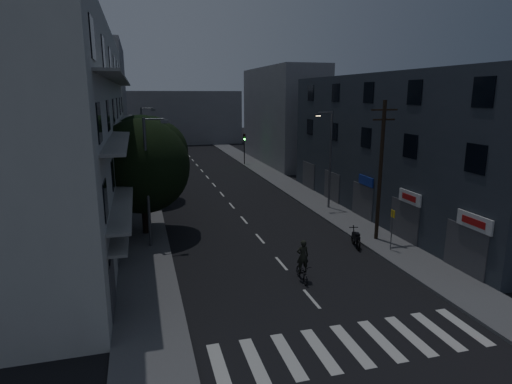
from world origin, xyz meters
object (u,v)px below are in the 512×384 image
bus_stop_sign (392,223)px  motorcycle (356,239)px  utility_pole (381,168)px  cyclist (302,267)px

bus_stop_sign → motorcycle: bus_stop_sign is taller
utility_pole → cyclist: size_ratio=4.05×
motorcycle → utility_pole: bearing=34.3°
utility_pole → bus_stop_sign: 3.66m
motorcycle → cyclist: 6.41m
utility_pole → cyclist: 9.30m
cyclist → motorcycle: bearing=39.7°
bus_stop_sign → motorcycle: bearing=138.9°
bus_stop_sign → motorcycle: 2.55m
utility_pole → motorcycle: utility_pole is taller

